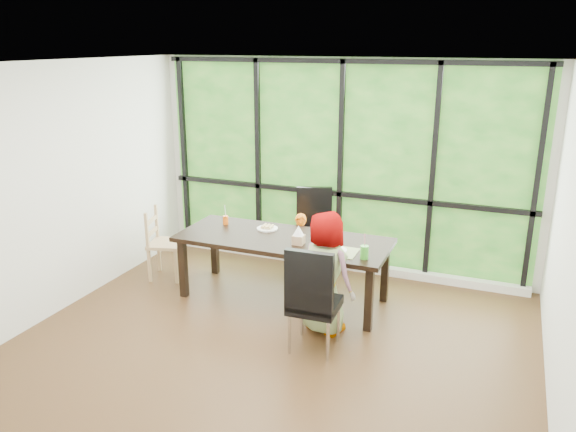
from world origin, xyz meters
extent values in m
plane|color=black|center=(0.00, 0.00, 0.00)|extent=(5.00, 5.00, 0.00)
plane|color=silver|center=(0.00, 2.25, 1.35)|extent=(5.00, 0.00, 5.00)
cube|color=#1D531A|center=(0.00, 2.23, 1.35)|extent=(4.80, 0.02, 2.65)
cube|color=silver|center=(0.00, 2.15, 0.05)|extent=(4.80, 0.12, 0.10)
cube|color=black|center=(-0.30, 1.01, 0.38)|extent=(2.46, 1.10, 0.75)
cube|color=black|center=(-0.25, 1.92, 0.54)|extent=(0.59, 0.59, 1.08)
cube|color=black|center=(0.40, 0.09, 0.54)|extent=(0.48, 0.48, 1.08)
cube|color=tan|center=(-1.90, 1.04, 0.45)|extent=(0.50, 0.51, 0.90)
imported|color=orange|center=(-0.30, 1.58, 0.43)|extent=(0.32, 0.22, 0.86)
imported|color=gray|center=(0.41, 0.47, 0.64)|extent=(0.73, 0.59, 1.29)
cube|color=tan|center=(0.38, 0.82, 0.75)|extent=(0.45, 0.33, 0.01)
cylinder|color=white|center=(-0.59, 1.22, 0.76)|extent=(0.25, 0.25, 0.02)
cylinder|color=white|center=(0.36, 0.82, 0.76)|extent=(0.27, 0.27, 0.02)
cylinder|color=orange|center=(-1.14, 1.20, 0.80)|extent=(0.07, 0.07, 0.11)
cylinder|color=green|center=(0.71, 0.73, 0.82)|extent=(0.09, 0.09, 0.14)
cube|color=tan|center=(-0.07, 0.88, 0.80)|extent=(0.12, 0.12, 0.10)
cylinder|color=white|center=(-1.14, 1.20, 0.90)|extent=(0.01, 0.04, 0.20)
cylinder|color=pink|center=(0.71, 0.73, 0.93)|extent=(0.01, 0.04, 0.20)
cone|color=white|center=(-0.07, 0.88, 0.91)|extent=(0.12, 0.12, 0.11)
camera|label=1|loc=(1.99, -4.54, 2.89)|focal=35.08mm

